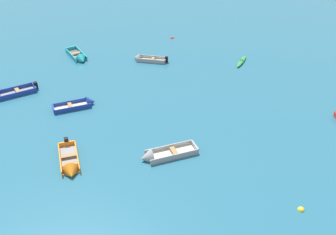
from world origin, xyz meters
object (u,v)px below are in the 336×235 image
kayak_green_near_left (242,61)px  rowboat_deep_blue_back_row_right (83,104)px  rowboat_orange_outer_right (70,166)px  rowboat_turquoise_far_right (79,58)px  rowboat_deep_blue_far_left (5,94)px  mooring_buoy_trailing (301,210)px  mooring_buoy_near_foreground (172,38)px  rowboat_grey_far_back (158,156)px  rowboat_grey_midfield_right (145,59)px

kayak_green_near_left → rowboat_deep_blue_back_row_right: 17.09m
rowboat_orange_outer_right → rowboat_turquoise_far_right: 17.81m
rowboat_deep_blue_far_left → mooring_buoy_trailing: size_ratio=9.73×
kayak_green_near_left → mooring_buoy_near_foreground: bearing=136.2°
rowboat_turquoise_far_right → mooring_buoy_trailing: (17.15, -21.28, -0.20)m
rowboat_deep_blue_far_left → mooring_buoy_trailing: (22.02, -13.36, -0.20)m
rowboat_turquoise_far_right → rowboat_grey_far_back: rowboat_turquoise_far_right is taller
rowboat_grey_midfield_right → rowboat_deep_blue_back_row_right: bearing=-116.6°
kayak_green_near_left → rowboat_grey_far_back: size_ratio=0.70×
rowboat_orange_outer_right → mooring_buoy_near_foreground: 24.74m
rowboat_grey_midfield_right → kayak_green_near_left: (9.97, -0.40, -0.05)m
rowboat_deep_blue_back_row_right → rowboat_deep_blue_far_left: bearing=167.6°
rowboat_orange_outer_right → kayak_green_near_left: 21.93m
rowboat_grey_far_back → rowboat_deep_blue_far_left: bearing=147.7°
mooring_buoy_trailing → mooring_buoy_near_foreground: (-7.49, 27.49, 0.00)m
rowboat_orange_outer_right → mooring_buoy_near_foreground: size_ratio=9.98×
rowboat_grey_midfield_right → rowboat_turquoise_far_right: (-6.80, 0.21, 0.02)m
mooring_buoy_trailing → rowboat_turquoise_far_right: bearing=128.9°
kayak_green_near_left → mooring_buoy_trailing: 20.68m
rowboat_orange_outer_right → mooring_buoy_near_foreground: bearing=74.1°
rowboat_grey_far_back → mooring_buoy_near_foreground: size_ratio=10.44×
rowboat_deep_blue_far_left → rowboat_deep_blue_back_row_right: rowboat_deep_blue_far_left is taller
rowboat_deep_blue_far_left → mooring_buoy_near_foreground: bearing=44.2°
rowboat_grey_midfield_right → rowboat_orange_outer_right: (-3.92, -17.37, 0.01)m
rowboat_grey_far_back → mooring_buoy_near_foreground: 22.70m
rowboat_orange_outer_right → rowboat_grey_far_back: (5.77, 1.12, -0.01)m
rowboat_grey_midfield_right → kayak_green_near_left: rowboat_grey_midfield_right is taller
rowboat_deep_blue_far_left → rowboat_grey_midfield_right: (11.67, 7.71, -0.02)m
rowboat_deep_blue_back_row_right → rowboat_orange_outer_right: bearing=-84.9°
rowboat_orange_outer_right → mooring_buoy_near_foreground: (6.78, 23.79, -0.20)m
mooring_buoy_trailing → rowboat_grey_midfield_right: bearing=116.2°
rowboat_deep_blue_far_left → rowboat_grey_far_back: 15.99m
rowboat_deep_blue_back_row_right → mooring_buoy_near_foreground: rowboat_deep_blue_back_row_right is taller
rowboat_grey_midfield_right → rowboat_turquoise_far_right: rowboat_turquoise_far_right is taller
kayak_green_near_left → rowboat_grey_far_back: 17.82m
kayak_green_near_left → mooring_buoy_near_foreground: size_ratio=7.26×
rowboat_deep_blue_far_left → mooring_buoy_near_foreground: 20.26m
rowboat_orange_outer_right → rowboat_deep_blue_back_row_right: (-0.72, 8.11, -0.02)m
kayak_green_near_left → rowboat_turquoise_far_right: 16.78m
rowboat_grey_midfield_right → rowboat_deep_blue_back_row_right: size_ratio=1.01×
rowboat_orange_outer_right → rowboat_turquoise_far_right: rowboat_turquoise_far_right is taller
rowboat_grey_midfield_right → rowboat_turquoise_far_right: bearing=178.3°
rowboat_grey_midfield_right → mooring_buoy_near_foreground: 7.03m
rowboat_orange_outer_right → rowboat_turquoise_far_right: size_ratio=1.01×
rowboat_deep_blue_far_left → rowboat_turquoise_far_right: bearing=58.4°
rowboat_deep_blue_back_row_right → mooring_buoy_trailing: rowboat_deep_blue_back_row_right is taller
rowboat_orange_outer_right → kayak_green_near_left: rowboat_orange_outer_right is taller
rowboat_turquoise_far_right → mooring_buoy_near_foreground: rowboat_turquoise_far_right is taller
rowboat_grey_far_back → rowboat_orange_outer_right: bearing=-169.0°
rowboat_deep_blue_far_left → rowboat_grey_far_back: bearing=-32.3°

